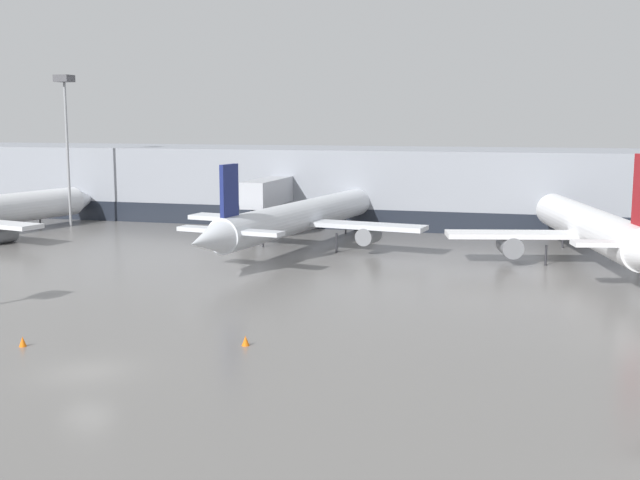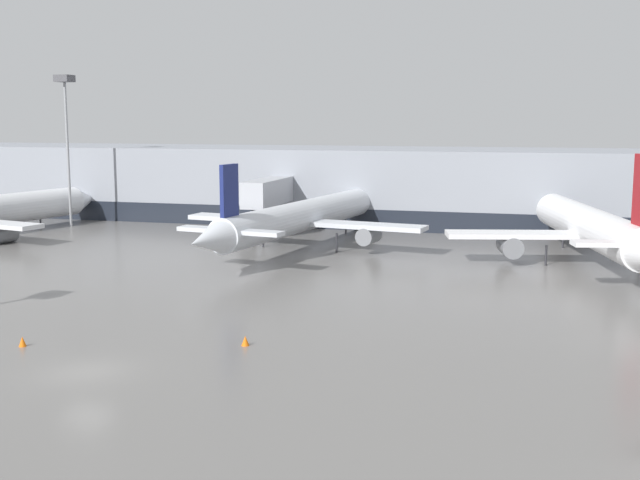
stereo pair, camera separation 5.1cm
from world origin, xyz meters
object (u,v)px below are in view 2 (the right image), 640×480
traffic_cone_3 (22,341)px  parked_jet_0 (303,217)px  traffic_cone_4 (245,341)px  parked_jet_3 (592,228)px  apron_light_mast_1 (66,107)px

traffic_cone_3 → parked_jet_0: bearing=81.7°
parked_jet_0 → traffic_cone_3: (-5.37, -36.77, -2.86)m
parked_jet_0 → traffic_cone_4: parked_jet_0 is taller
traffic_cone_3 → traffic_cone_4: 12.45m
parked_jet_3 → traffic_cone_3: (-32.04, -35.09, -2.90)m
parked_jet_0 → apron_light_mast_1: size_ratio=2.24×
parked_jet_3 → traffic_cone_3: bearing=124.2°
traffic_cone_3 → apron_light_mast_1: 53.65m
traffic_cone_4 → apron_light_mast_1: 57.74m
parked_jet_3 → traffic_cone_3: parked_jet_3 is taller
traffic_cone_3 → apron_light_mast_1: bearing=119.6°
traffic_cone_4 → apron_light_mast_1: bearing=132.1°
parked_jet_3 → apron_light_mast_1: apron_light_mast_1 is taller
traffic_cone_3 → apron_light_mast_1: apron_light_mast_1 is taller
traffic_cone_4 → apron_light_mast_1: size_ratio=0.03×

